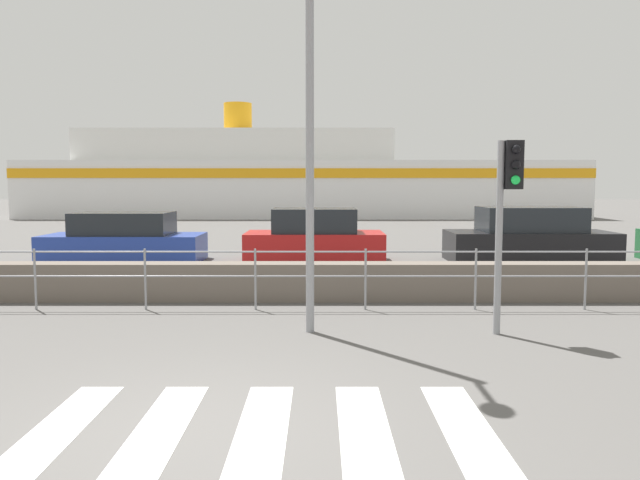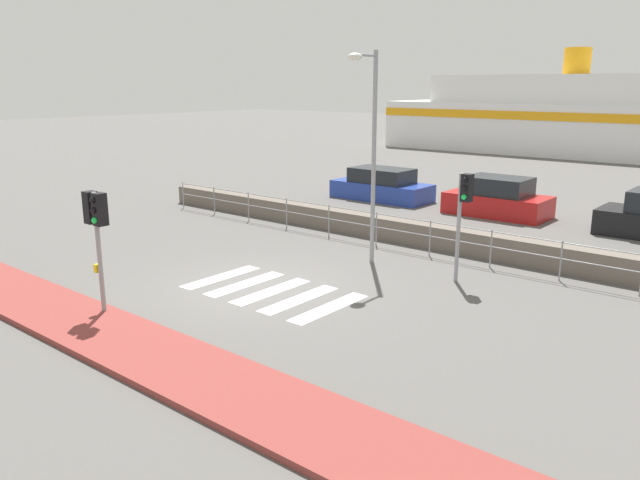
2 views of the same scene
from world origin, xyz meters
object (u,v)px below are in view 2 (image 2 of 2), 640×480
Objects in this scene: streetlamp at (369,134)px; ferry_boat at (622,123)px; parked_car_red at (497,199)px; traffic_light_near at (96,220)px; parked_car_blue at (382,186)px; traffic_light_far at (463,203)px.

streetlamp is 32.14m from ferry_boat.
streetlamp is 1.51× the size of parked_car_red.
traffic_light_near is at bearing -97.40° from parked_car_red.
traffic_light_near reaches higher than parked_car_blue.
traffic_light_far is at bearing -46.19° from parked_car_blue.
traffic_light_far is 0.48× the size of streetlamp.
ferry_boat reaches higher than traffic_light_far.
traffic_light_far is 11.78m from parked_car_blue.
streetlamp is 0.16× the size of ferry_boat.
streetlamp is 1.33× the size of parked_car_blue.
parked_car_red is (5.29, -0.00, 0.05)m from parked_car_blue.
traffic_light_far is at bearing 1.68° from streetlamp.
traffic_light_far is 9.00m from parked_car_red.
streetlamp reaches higher than traffic_light_far.
ferry_boat is (0.21, 39.01, 0.24)m from traffic_light_near.
parked_car_blue is (-3.29, 15.46, -1.53)m from traffic_light_near.
ferry_boat reaches higher than streetlamp.
traffic_light_near is at bearing -124.40° from traffic_light_far.
ferry_boat is at bearing 94.37° from parked_car_red.
parked_car_blue is at bearing -98.43° from ferry_boat.
ferry_boat is (-1.81, 32.07, -1.24)m from streetlamp.
traffic_light_far is at bearing -81.81° from ferry_boat.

